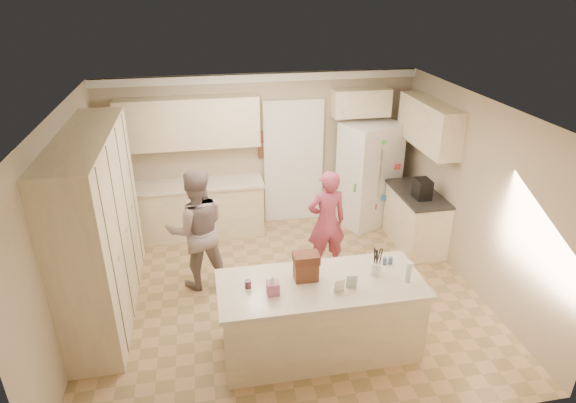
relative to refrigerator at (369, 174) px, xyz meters
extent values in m
cube|color=tan|center=(-1.80, -1.91, -0.91)|extent=(5.20, 4.60, 0.02)
cube|color=white|center=(-1.80, -1.91, 1.71)|extent=(5.20, 4.60, 0.02)
cube|color=tan|center=(-1.80, 0.40, 0.40)|extent=(5.20, 0.02, 2.60)
cube|color=tan|center=(-1.80, -4.22, 0.40)|extent=(5.20, 0.02, 2.60)
cube|color=tan|center=(-4.41, -1.91, 0.40)|extent=(0.02, 4.60, 2.60)
cube|color=tan|center=(0.81, -1.91, 0.40)|extent=(0.02, 4.60, 2.60)
cube|color=white|center=(-1.80, 0.35, 1.63)|extent=(5.20, 0.08, 0.12)
cube|color=#F4E9BB|center=(-4.10, -1.71, 0.28)|extent=(0.60, 2.60, 2.35)
cube|color=#F4E9BB|center=(-2.95, 0.09, -0.46)|extent=(2.20, 0.60, 0.88)
cube|color=beige|center=(-2.95, 0.08, 0.00)|extent=(2.24, 0.63, 0.04)
cube|color=#F4E9BB|center=(-2.95, 0.22, 1.00)|extent=(2.20, 0.35, 0.80)
cube|color=black|center=(-1.25, 0.37, 0.15)|extent=(0.90, 0.06, 2.10)
cube|color=white|center=(-1.25, 0.34, 0.15)|extent=(1.02, 0.03, 2.22)
cube|color=brown|center=(-1.78, 0.36, 0.65)|extent=(0.15, 0.02, 0.20)
cube|color=brown|center=(-1.78, 0.36, 0.38)|extent=(0.15, 0.02, 0.20)
cube|color=white|center=(0.00, 0.00, 0.00)|extent=(1.09, 0.98, 1.80)
cube|color=gray|center=(0.00, -0.35, 0.00)|extent=(0.02, 0.02, 1.78)
cube|color=black|center=(-0.22, -0.37, 0.25)|extent=(0.22, 0.03, 0.35)
cylinder|color=silver|center=(-0.05, -0.37, 0.15)|extent=(0.02, 0.02, 0.85)
cylinder|color=silver|center=(0.05, -0.37, 0.15)|extent=(0.02, 0.02, 0.85)
cube|color=#F4E9BB|center=(-0.15, 0.22, 1.20)|extent=(0.95, 0.35, 0.45)
cube|color=#F4E9BB|center=(0.50, -0.91, -0.46)|extent=(0.60, 1.20, 0.88)
cube|color=#2D2B28|center=(0.49, -0.91, 0.00)|extent=(0.63, 1.24, 0.04)
cube|color=#F4E9BB|center=(0.62, -0.71, 1.05)|extent=(0.35, 1.50, 0.70)
cube|color=black|center=(0.45, -1.11, 0.17)|extent=(0.22, 0.28, 0.30)
cube|color=#F4E9BB|center=(-1.60, -3.01, -0.46)|extent=(2.20, 0.90, 0.88)
cube|color=beige|center=(-1.60, -3.01, 0.00)|extent=(2.28, 0.96, 0.05)
cylinder|color=white|center=(-0.95, -2.96, 0.10)|extent=(0.13, 0.13, 0.15)
cube|color=#BE6494|center=(-2.15, -3.11, 0.10)|extent=(0.13, 0.13, 0.14)
cone|color=white|center=(-2.15, -3.11, 0.20)|extent=(0.08, 0.08, 0.08)
cube|color=brown|center=(-1.75, -2.91, 0.14)|extent=(0.26, 0.18, 0.22)
cube|color=#592D1E|center=(-1.75, -2.91, 0.30)|extent=(0.28, 0.20, 0.10)
cylinder|color=#59263F|center=(-2.40, -2.96, 0.07)|extent=(0.07, 0.07, 0.09)
cube|color=white|center=(-1.45, -3.21, 0.11)|extent=(0.12, 0.06, 0.16)
cube|color=silver|center=(-1.30, -3.16, 0.11)|extent=(0.12, 0.05, 0.16)
cylinder|color=silver|center=(-0.65, -3.16, 0.14)|extent=(0.07, 0.07, 0.24)
cylinder|color=#405D97|center=(-0.78, -2.79, 0.07)|extent=(0.05, 0.05, 0.09)
cylinder|color=#405D97|center=(-0.71, -2.79, 0.07)|extent=(0.05, 0.05, 0.09)
imported|color=gray|center=(-2.93, -1.41, -0.03)|extent=(0.92, 0.75, 1.74)
imported|color=#AD4968|center=(-1.10, -1.36, -0.11)|extent=(0.60, 0.42, 1.57)
camera|label=1|loc=(-2.77, -7.28, 3.08)|focal=30.00mm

